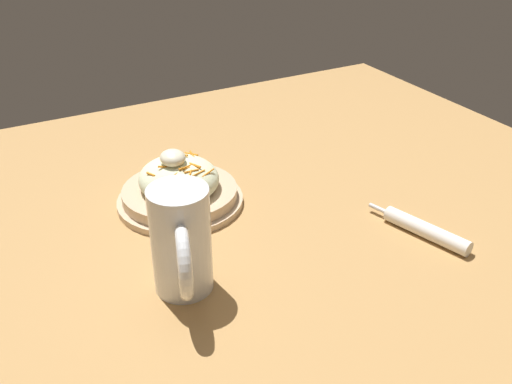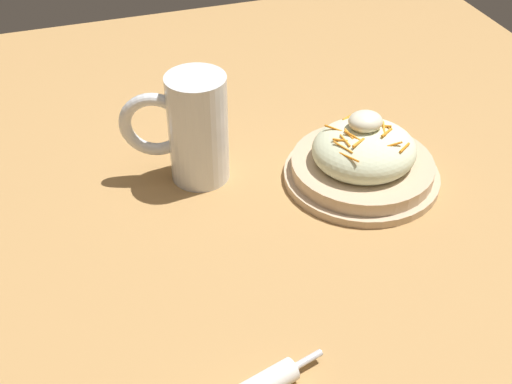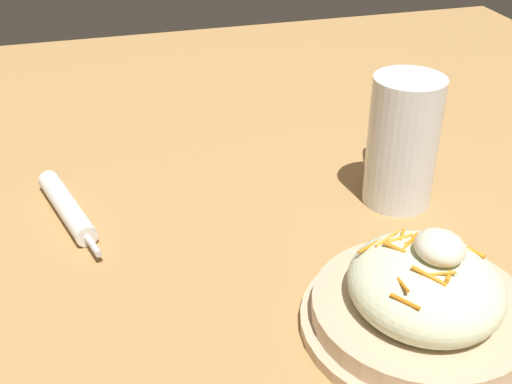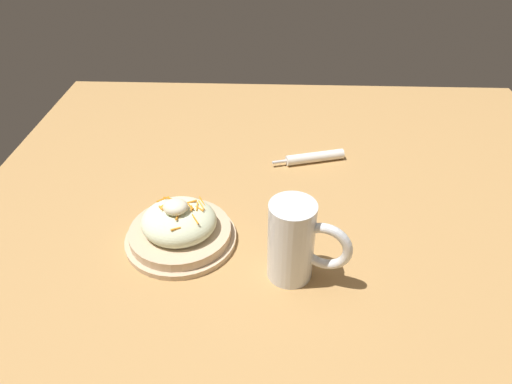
{
  "view_description": "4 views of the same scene",
  "coord_description": "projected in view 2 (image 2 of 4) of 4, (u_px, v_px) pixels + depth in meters",
  "views": [
    {
      "loc": [
        0.59,
        -0.35,
        0.52
      ],
      "look_at": [
        -0.09,
        0.02,
        0.07
      ],
      "focal_mm": 40.38,
      "sensor_mm": 36.0,
      "label": 1
    },
    {
      "loc": [
        0.16,
        0.62,
        0.57
      ],
      "look_at": [
        -0.05,
        -0.01,
        0.06
      ],
      "focal_mm": 47.79,
      "sensor_mm": 36.0,
      "label": 2
    },
    {
      "loc": [
        -0.63,
        0.21,
        0.42
      ],
      "look_at": [
        -0.04,
        0.04,
        0.05
      ],
      "focal_mm": 46.6,
      "sensor_mm": 36.0,
      "label": 3
    },
    {
      "loc": [
        -0.05,
        -0.74,
        0.62
      ],
      "look_at": [
        -0.08,
        0.01,
        0.07
      ],
      "focal_mm": 32.71,
      "sensor_mm": 36.0,
      "label": 4
    }
  ],
  "objects": [
    {
      "name": "beer_mug",
      "position": [
        194.0,
        134.0,
        0.92
      ],
      "size": [
        0.14,
        0.08,
        0.16
      ],
      "color": "white",
      "rests_on": "ground_plane"
    },
    {
      "name": "ground_plane",
      "position": [
        218.0,
        240.0,
        0.86
      ],
      "size": [
        1.43,
        1.43,
        0.0
      ],
      "primitive_type": "plane",
      "color": "#B2844C"
    },
    {
      "name": "salad_plate",
      "position": [
        363.0,
        160.0,
        0.94
      ],
      "size": [
        0.22,
        0.22,
        0.1
      ],
      "color": "#D1B28E",
      "rests_on": "ground_plane"
    }
  ]
}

